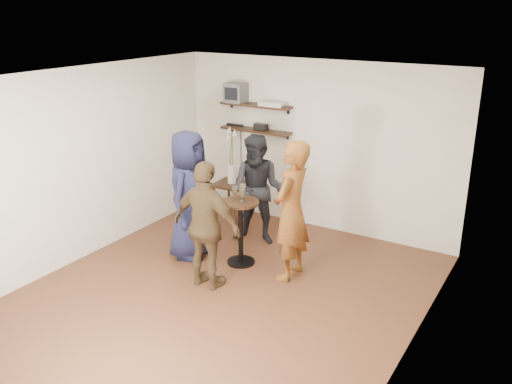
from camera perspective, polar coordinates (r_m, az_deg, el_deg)
room at (r=6.24m, az=-3.48°, el=-0.02°), size 4.58×5.08×2.68m
shelf_upper at (r=8.56m, az=-0.03°, el=9.12°), size 1.20×0.25×0.04m
shelf_lower at (r=8.64m, az=-0.03°, el=6.51°), size 1.20×0.25×0.04m
crt_monitor at (r=8.73m, az=-2.09°, el=10.41°), size 0.32×0.30×0.30m
dvd_deck at (r=8.40m, az=1.81°, el=9.24°), size 0.40×0.24×0.06m
radio at (r=8.58m, az=0.50°, el=6.87°), size 0.22×0.10×0.10m
power_strip at (r=8.90m, az=-2.25°, el=7.08°), size 0.30×0.05×0.03m
side_table at (r=8.76m, az=-2.54°, el=0.33°), size 0.54×0.54×0.62m
vase_lilies at (r=8.64m, az=-2.58°, el=2.87°), size 0.19×0.20×0.96m
drinks_table at (r=7.23m, az=-1.63°, el=-3.35°), size 0.49×0.49×0.90m
wine_glass_fl at (r=7.09m, az=-2.25°, el=0.15°), size 0.07×0.07×0.21m
wine_glass_fr at (r=7.02m, az=-1.43°, el=-0.12°), size 0.06×0.06×0.19m
wine_glass_bl at (r=7.14m, az=-1.42°, el=0.32°), size 0.07×0.07×0.21m
wine_glass_br at (r=7.06m, az=-1.52°, el=0.12°), size 0.07×0.07×0.21m
person_plaid at (r=6.78m, az=3.73°, el=-1.98°), size 0.45×0.67×1.81m
person_dark at (r=7.81m, az=0.23°, el=0.22°), size 0.90×0.77×1.62m
person_navy at (r=7.40m, az=-7.06°, el=-0.32°), size 0.74×0.98×1.79m
person_brown at (r=6.59m, az=-5.22°, el=-3.58°), size 0.95×0.41×1.62m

